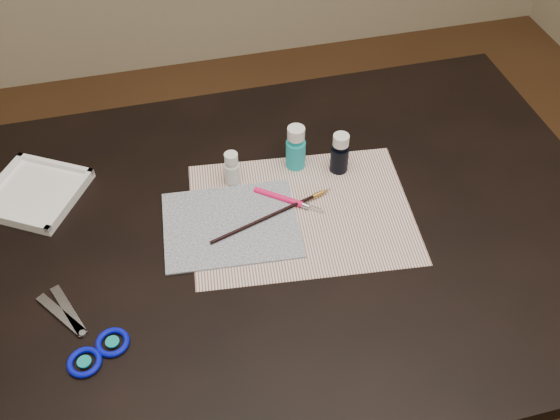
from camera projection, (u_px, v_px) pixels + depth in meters
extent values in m
cube|color=#422614|center=(280.00, 411.00, 1.72)|extent=(3.50, 3.50, 0.02)
cube|color=black|center=(280.00, 336.00, 1.44)|extent=(1.30, 0.90, 0.75)
cube|color=white|center=(302.00, 213.00, 1.20)|extent=(0.45, 0.36, 0.00)
cube|color=#111F3C|center=(231.00, 225.00, 1.17)|extent=(0.27, 0.22, 0.00)
cylinder|color=silver|center=(232.00, 169.00, 1.23)|extent=(0.04, 0.04, 0.08)
cylinder|color=#1AA4AD|center=(296.00, 147.00, 1.26)|extent=(0.05, 0.05, 0.10)
cylinder|color=black|center=(340.00, 153.00, 1.25)|extent=(0.04, 0.04, 0.09)
cube|color=white|center=(34.00, 192.00, 1.22)|extent=(0.24, 0.24, 0.02)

